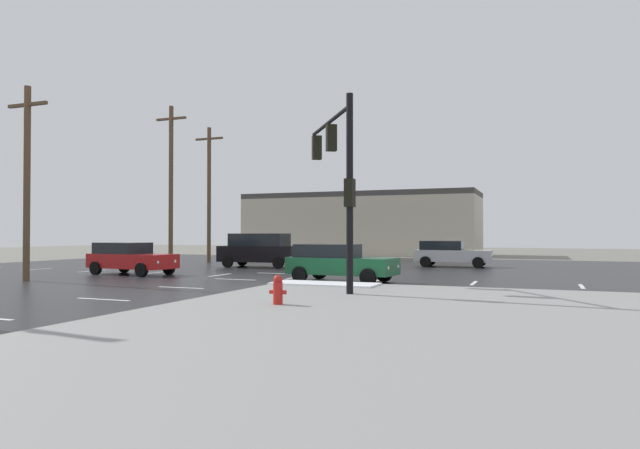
{
  "coord_description": "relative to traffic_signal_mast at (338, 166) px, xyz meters",
  "views": [
    {
      "loc": [
        12.5,
        -23.51,
        2.05
      ],
      "look_at": [
        -0.48,
        9.41,
        2.62
      ],
      "focal_mm": 31.29,
      "sensor_mm": 36.0,
      "label": 1
    }
  ],
  "objects": [
    {
      "name": "ground_plane",
      "position": [
        -6.1,
        5.59,
        -4.37
      ],
      "size": [
        120.0,
        120.0,
        0.0
      ],
      "primitive_type": "plane",
      "color": "slate"
    },
    {
      "name": "road_asphalt",
      "position": [
        -6.1,
        5.59,
        -4.36
      ],
      "size": [
        44.0,
        44.0,
        0.02
      ],
      "primitive_type": "cube",
      "color": "#232326",
      "rests_on": "ground_plane"
    },
    {
      "name": "sidewalk_corner",
      "position": [
        5.9,
        -6.41,
        -4.3
      ],
      "size": [
        18.0,
        18.0,
        0.14
      ],
      "primitive_type": "cube",
      "color": "gray",
      "rests_on": "ground_plane"
    },
    {
      "name": "snow_strip_curbside",
      "position": [
        -1.1,
        1.59,
        -4.2
      ],
      "size": [
        4.0,
        1.6,
        0.06
      ],
      "primitive_type": "cube",
      "color": "white",
      "rests_on": "sidewalk_corner"
    },
    {
      "name": "lane_markings",
      "position": [
        -4.9,
        4.21,
        -4.35
      ],
      "size": [
        36.15,
        36.15,
        0.01
      ],
      "color": "silver",
      "rests_on": "road_asphalt"
    },
    {
      "name": "traffic_signal_mast",
      "position": [
        0.0,
        0.0,
        0.0
      ],
      "size": [
        3.17,
        4.52,
        6.37
      ],
      "rotation": [
        0.0,
        0.0,
        2.18
      ],
      "color": "black",
      "rests_on": "sidewalk_corner"
    },
    {
      "name": "fire_hydrant",
      "position": [
        -0.18,
        -4.35,
        -3.83
      ],
      "size": [
        0.48,
        0.26,
        0.79
      ],
      "color": "red",
      "rests_on": "sidewalk_corner"
    },
    {
      "name": "strip_building_background",
      "position": [
        -9.83,
        34.27,
        -1.4
      ],
      "size": [
        22.33,
        8.0,
        5.94
      ],
      "color": "#BCB29E",
      "rests_on": "ground_plane"
    },
    {
      "name": "suv_black",
      "position": [
        -9.33,
        12.02,
        -3.28
      ],
      "size": [
        4.92,
        2.38,
        2.03
      ],
      "rotation": [
        0.0,
        0.0,
        3.2
      ],
      "color": "black",
      "rests_on": "road_asphalt"
    },
    {
      "name": "sedan_red",
      "position": [
        -12.46,
        4.26,
        -3.52
      ],
      "size": [
        4.68,
        2.42,
        1.58
      ],
      "rotation": [
        0.0,
        0.0,
        -0.11
      ],
      "color": "#B21919",
      "rests_on": "road_asphalt"
    },
    {
      "name": "sedan_silver",
      "position": [
        1.34,
        16.57,
        -3.52
      ],
      "size": [
        4.56,
        2.07,
        1.58
      ],
      "rotation": [
        0.0,
        0.0,
        0.01
      ],
      "color": "#B7BABF",
      "rests_on": "road_asphalt"
    },
    {
      "name": "sedan_green",
      "position": [
        -1.46,
        4.11,
        -3.52
      ],
      "size": [
        4.66,
        2.37,
        1.58
      ],
      "rotation": [
        0.0,
        0.0,
        -0.1
      ],
      "color": "#195933",
      "rests_on": "road_asphalt"
    },
    {
      "name": "utility_pole_mid",
      "position": [
        -14.12,
        -0.29,
        0.05
      ],
      "size": [
        2.2,
        0.28,
        8.41
      ],
      "color": "brown",
      "rests_on": "ground_plane"
    },
    {
      "name": "utility_pole_far",
      "position": [
        -15.24,
        11.29,
        0.91
      ],
      "size": [
        2.2,
        0.28,
        10.11
      ],
      "color": "brown",
      "rests_on": "ground_plane"
    },
    {
      "name": "utility_pole_distant",
      "position": [
        -15.41,
        15.92,
        0.64
      ],
      "size": [
        2.2,
        0.28,
        9.59
      ],
      "color": "brown",
      "rests_on": "ground_plane"
    }
  ]
}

